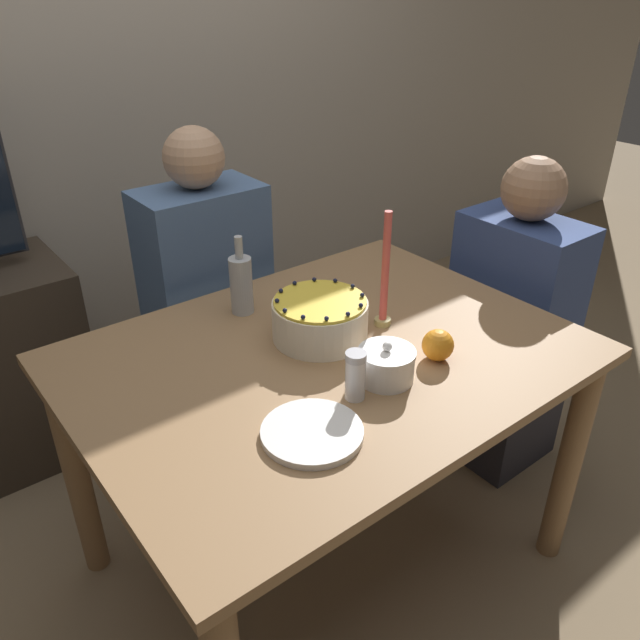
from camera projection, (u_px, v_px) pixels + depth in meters
ground_plane at (326, 555)px, 1.98m from camera, size 12.00×12.00×0.00m
wall_behind at (92, 72)px, 2.31m from camera, size 8.00×0.05×2.60m
dining_table at (327, 390)px, 1.67m from camera, size 1.28×0.96×0.77m
cake at (320, 319)px, 1.65m from camera, size 0.25×0.25×0.12m
sugar_bowl at (386, 365)px, 1.48m from camera, size 0.14×0.14×0.10m
sugar_shaker at (355, 375)px, 1.41m from camera, size 0.05×0.05×0.12m
plate_stack at (312, 432)px, 1.32m from camera, size 0.22×0.22×0.02m
candle at (385, 280)px, 1.67m from camera, size 0.05×0.05×0.33m
bottle at (241, 284)px, 1.76m from camera, size 0.06×0.06×0.23m
orange_fruit_0 at (438, 345)px, 1.56m from camera, size 0.08×0.08×0.08m
person_man_blue_shirt at (210, 326)px, 2.20m from camera, size 0.40×0.34×1.22m
person_woman_floral at (508, 338)px, 2.21m from camera, size 0.34×0.40×1.13m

